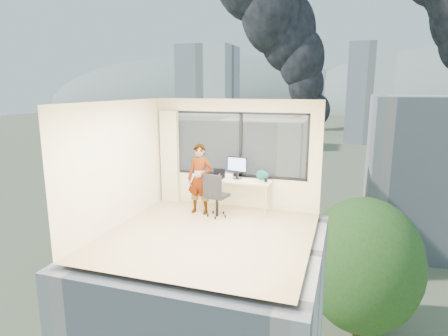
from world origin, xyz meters
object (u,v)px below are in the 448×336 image
at_px(desk, 233,194).
at_px(chair, 217,194).
at_px(monitor, 237,167).
at_px(game_console, 227,175).
at_px(handbag, 262,175).
at_px(person, 200,179).
at_px(laptop, 218,174).

distance_m(desk, chair, 0.61).
distance_m(monitor, game_console, 0.40).
xyz_separation_m(desk, handbag, (0.67, 0.16, 0.48)).
bearing_deg(chair, monitor, 76.46).
relative_size(person, game_console, 5.02).
relative_size(laptop, handbag, 1.12).
distance_m(chair, handbag, 1.18).
xyz_separation_m(chair, laptop, (-0.17, 0.56, 0.33)).
bearing_deg(person, handbag, 25.07).
bearing_deg(monitor, game_console, 168.68).
bearing_deg(desk, game_console, 133.66).
height_order(desk, person, person).
bearing_deg(person, chair, -14.13).
xyz_separation_m(chair, monitor, (0.28, 0.66, 0.50)).
height_order(person, handbag, person).
bearing_deg(handbag, laptop, -150.20).
bearing_deg(monitor, chair, -99.68).
bearing_deg(chair, desk, 80.08).
height_order(laptop, handbag, handbag).
bearing_deg(person, desk, 34.95).
bearing_deg(desk, laptop, -179.24).
xyz_separation_m(monitor, laptop, (-0.45, -0.10, -0.17)).
bearing_deg(monitor, laptop, -154.55).
distance_m(desk, person, 0.90).
height_order(chair, monitor, monitor).
xyz_separation_m(person, monitor, (0.73, 0.54, 0.21)).
bearing_deg(game_console, person, -126.17).
relative_size(chair, handbag, 3.60).
relative_size(desk, monitor, 3.37).
xyz_separation_m(desk, person, (-0.65, -0.45, 0.43)).
xyz_separation_m(game_console, laptop, (-0.15, -0.23, 0.06)).
height_order(desk, laptop, laptop).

